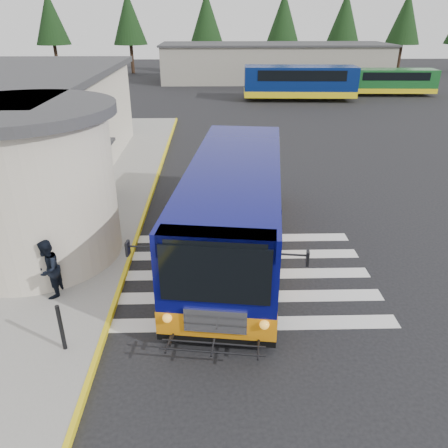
{
  "coord_description": "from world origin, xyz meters",
  "views": [
    {
      "loc": [
        -1.28,
        -12.28,
        7.29
      ],
      "look_at": [
        -0.99,
        -0.5,
        1.6
      ],
      "focal_mm": 35.0,
      "sensor_mm": 36.0,
      "label": 1
    }
  ],
  "objects_px": {
    "bollard": "(61,328)",
    "far_bus_a": "(300,81)",
    "far_bus_b": "(392,81)",
    "pedestrian_b": "(48,269)",
    "transit_bus": "(234,211)",
    "pedestrian_a": "(59,248)"
  },
  "relations": [
    {
      "from": "bollard",
      "to": "far_bus_a",
      "type": "bearing_deg",
      "value": 70.9
    },
    {
      "from": "bollard",
      "to": "far_bus_b",
      "type": "bearing_deg",
      "value": 59.57
    },
    {
      "from": "pedestrian_b",
      "to": "far_bus_a",
      "type": "distance_m",
      "value": 33.51
    },
    {
      "from": "transit_bus",
      "to": "pedestrian_b",
      "type": "xyz_separation_m",
      "value": [
        -5.21,
        -2.7,
        -0.47
      ]
    },
    {
      "from": "pedestrian_a",
      "to": "pedestrian_b",
      "type": "relative_size",
      "value": 1.06
    },
    {
      "from": "far_bus_a",
      "to": "bollard",
      "type": "bearing_deg",
      "value": 163.71
    },
    {
      "from": "transit_bus",
      "to": "bollard",
      "type": "xyz_separation_m",
      "value": [
        -4.22,
        -4.89,
        -0.71
      ]
    },
    {
      "from": "pedestrian_a",
      "to": "pedestrian_b",
      "type": "height_order",
      "value": "pedestrian_a"
    },
    {
      "from": "pedestrian_a",
      "to": "far_bus_b",
      "type": "relative_size",
      "value": 0.22
    },
    {
      "from": "pedestrian_a",
      "to": "bollard",
      "type": "distance_m",
      "value": 3.47
    },
    {
      "from": "pedestrian_b",
      "to": "far_bus_b",
      "type": "relative_size",
      "value": 0.2
    },
    {
      "from": "bollard",
      "to": "far_bus_b",
      "type": "height_order",
      "value": "far_bus_b"
    },
    {
      "from": "far_bus_a",
      "to": "far_bus_b",
      "type": "height_order",
      "value": "far_bus_a"
    },
    {
      "from": "transit_bus",
      "to": "pedestrian_a",
      "type": "height_order",
      "value": "transit_bus"
    },
    {
      "from": "transit_bus",
      "to": "bollard",
      "type": "height_order",
      "value": "transit_bus"
    },
    {
      "from": "transit_bus",
      "to": "far_bus_b",
      "type": "height_order",
      "value": "transit_bus"
    },
    {
      "from": "far_bus_b",
      "to": "transit_bus",
      "type": "bearing_deg",
      "value": 153.94
    },
    {
      "from": "pedestrian_a",
      "to": "far_bus_a",
      "type": "xyz_separation_m",
      "value": [
        12.56,
        29.97,
        0.64
      ]
    },
    {
      "from": "pedestrian_a",
      "to": "pedestrian_b",
      "type": "bearing_deg",
      "value": 174.81
    },
    {
      "from": "transit_bus",
      "to": "pedestrian_a",
      "type": "bearing_deg",
      "value": -155.65
    },
    {
      "from": "transit_bus",
      "to": "far_bus_b",
      "type": "xyz_separation_m",
      "value": [
        16.81,
        30.92,
        -0.09
      ]
    },
    {
      "from": "bollard",
      "to": "far_bus_a",
      "type": "height_order",
      "value": "far_bus_a"
    }
  ]
}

